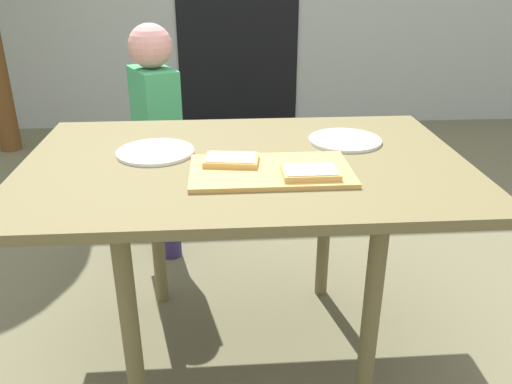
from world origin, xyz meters
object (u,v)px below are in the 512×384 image
pizza_slice_far_left (231,160)px  plate_white_right (345,140)px  dining_table (245,182)px  child_left (157,129)px  cutting_board (271,171)px  plate_white_left (155,152)px  pizza_slice_near_right (311,172)px

pizza_slice_far_left → plate_white_right: 0.41m
dining_table → plate_white_right: (0.32, 0.14, 0.08)m
pizza_slice_far_left → child_left: 0.83m
plate_white_right → child_left: bearing=138.8°
cutting_board → plate_white_left: (-0.32, 0.18, -0.00)m
dining_table → child_left: size_ratio=1.27×
plate_white_right → child_left: (-0.65, 0.57, -0.13)m
plate_white_right → plate_white_left: bearing=-173.3°
child_left → plate_white_left: bearing=-83.7°
dining_table → pizza_slice_near_right: size_ratio=8.60×
cutting_board → pizza_slice_far_left: size_ratio=2.71×
child_left → dining_table: bearing=-64.9°
dining_table → cutting_board: bearing=-59.6°
dining_table → pizza_slice_far_left: size_ratio=7.95×
cutting_board → dining_table: bearing=120.4°
dining_table → child_left: (-0.33, 0.71, -0.05)m
dining_table → pizza_slice_near_right: pizza_slice_near_right is taller
plate_white_right → cutting_board: bearing=-136.5°
cutting_board → plate_white_right: size_ratio=1.90×
pizza_slice_far_left → child_left: bearing=110.8°
dining_table → plate_white_left: size_ratio=5.56×
dining_table → pizza_slice_near_right: bearing=-45.3°
plate_white_left → pizza_slice_far_left: bearing=-29.7°
dining_table → pizza_slice_near_right: 0.25m
cutting_board → pizza_slice_far_left: (-0.10, 0.05, 0.02)m
pizza_slice_near_right → plate_white_right: 0.34m
plate_white_left → plate_white_right: 0.58m
plate_white_left → child_left: size_ratio=0.23×
plate_white_right → child_left: 0.87m
plate_white_left → plate_white_right: bearing=6.7°
dining_table → child_left: 0.78m
plate_white_left → cutting_board: bearing=-28.6°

